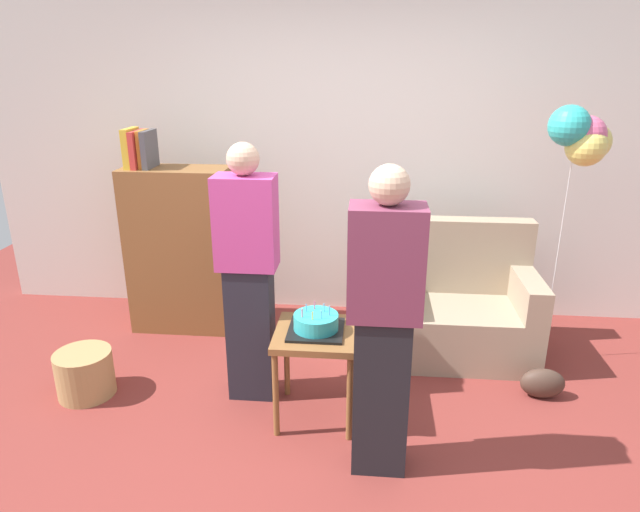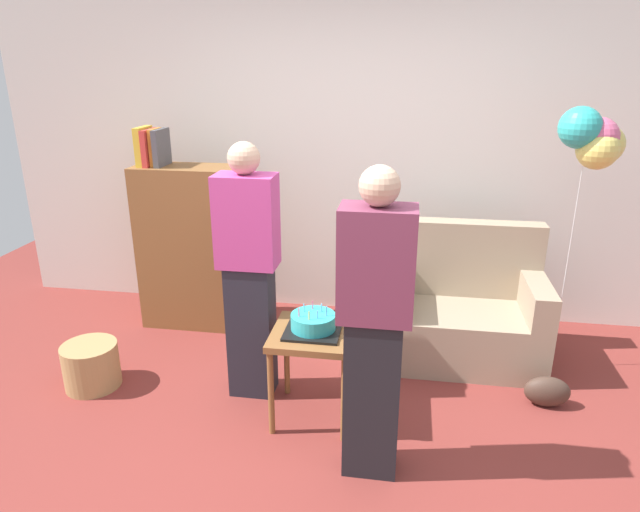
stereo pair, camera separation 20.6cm
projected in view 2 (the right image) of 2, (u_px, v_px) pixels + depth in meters
The scene contains 11 objects.
ground_plane at pixel (317, 460), 3.03m from camera, with size 8.00×8.00×0.00m, color maroon.
wall_back at pixel (358, 153), 4.49m from camera, with size 6.00×0.10×2.70m, color silver.
couch at pixel (463, 312), 4.02m from camera, with size 1.10×0.70×0.96m.
bookshelf at pixel (191, 245), 4.42m from camera, with size 0.80×0.36×1.59m.
side_table at pixel (313, 344), 3.26m from camera, with size 0.48×0.48×0.57m.
birthday_cake at pixel (313, 323), 3.22m from camera, with size 0.32×0.32×0.17m.
person_blowing_candles at pixel (249, 273), 3.40m from camera, with size 0.36×0.22×1.63m.
person_holding_cake at pixel (374, 328), 2.71m from camera, with size 0.36×0.22×1.63m.
wicker_basket at pixel (91, 365), 3.69m from camera, with size 0.36×0.36×0.30m, color #A88451.
handbag at pixel (547, 391), 3.49m from camera, with size 0.28×0.14×0.20m, color #473328.
balloon_bunch at pixel (594, 139), 3.39m from camera, with size 0.42×0.31×1.80m.
Camera 2 is at (0.41, -2.45, 2.07)m, focal length 31.21 mm.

